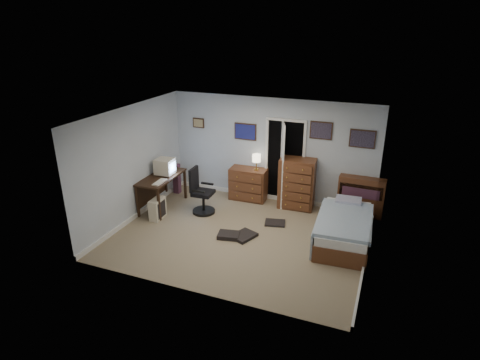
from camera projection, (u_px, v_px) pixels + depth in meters
name	position (u px, v px, depth m)	size (l,w,h in m)	color
floor	(240.00, 236.00, 8.26)	(5.00, 4.00, 0.02)	gray
computer_desk	(158.00, 183.00, 9.33)	(0.68, 1.38, 0.78)	#321C10
crt_monitor	(165.00, 166.00, 9.29)	(0.42, 0.39, 0.37)	beige
keyboard	(160.00, 182.00, 8.87)	(0.16, 0.42, 0.02)	beige
pc_tower	(158.00, 209.00, 8.89)	(0.23, 0.44, 0.47)	beige
office_chair	(201.00, 196.00, 9.12)	(0.53, 0.54, 1.07)	black
media_stack	(177.00, 179.00, 10.18)	(0.15, 0.15, 0.77)	maroon
low_dresser	(248.00, 184.00, 9.81)	(0.89, 0.45, 0.79)	#5B311C
table_lamp	(256.00, 159.00, 9.49)	(0.21, 0.21, 0.39)	gold
doorway	(288.00, 158.00, 9.73)	(0.96, 1.12, 2.05)	black
tall_dresser	(297.00, 184.00, 9.31)	(0.81, 0.48, 1.20)	#5B311C
headboard_bookcase	(361.00, 196.00, 8.96)	(1.02, 0.30, 0.91)	#5B311C
bed	(343.00, 228.00, 7.93)	(1.12, 1.96, 0.63)	#5B311C
wall_posters	(295.00, 132.00, 9.13)	(4.38, 0.04, 0.60)	#331E11
floor_clutter	(244.00, 233.00, 8.29)	(1.20, 1.31, 0.09)	black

